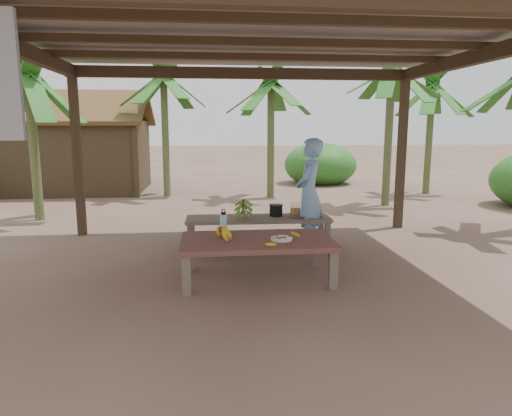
{
  "coord_description": "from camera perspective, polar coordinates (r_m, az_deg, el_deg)",
  "views": [
    {
      "loc": [
        -0.65,
        -5.57,
        1.81
      ],
      "look_at": [
        -0.05,
        0.11,
        0.8
      ],
      "focal_mm": 32.0,
      "sensor_mm": 36.0,
      "label": 1
    }
  ],
  "objects": [
    {
      "name": "banana_plant_ne",
      "position": [
        11.04,
        16.56,
        15.15
      ],
      "size": [
        1.8,
        1.8,
        3.36
      ],
      "color": "#596638",
      "rests_on": "ground"
    },
    {
      "name": "bench",
      "position": [
        7.01,
        0.29,
        -1.6
      ],
      "size": [
        2.22,
        0.66,
        0.45
      ],
      "rotation": [
        0.0,
        0.0,
        -0.03
      ],
      "color": "brown",
      "rests_on": "ground"
    },
    {
      "name": "skewer_rack",
      "position": [
        7.0,
        4.93,
        -0.2
      ],
      "size": [
        0.18,
        0.08,
        0.24
      ],
      "primitive_type": null,
      "rotation": [
        0.0,
        0.0,
        -0.03
      ],
      "color": "#A57F47",
      "rests_on": "bench"
    },
    {
      "name": "pavilion",
      "position": [
        5.67,
        0.52,
        19.87
      ],
      "size": [
        6.6,
        5.6,
        2.95
      ],
      "color": "black",
      "rests_on": "ground"
    },
    {
      "name": "woman",
      "position": [
        6.99,
        6.65,
        1.9
      ],
      "size": [
        0.63,
        0.72,
        1.65
      ],
      "primitive_type": "imported",
      "rotation": [
        0.0,
        0.0,
        -2.07
      ],
      "color": "#77A5E1",
      "rests_on": "ground"
    },
    {
      "name": "plate",
      "position": [
        5.38,
        3.2,
        -3.87
      ],
      "size": [
        0.26,
        0.26,
        0.04
      ],
      "color": "white",
      "rests_on": "work_table"
    },
    {
      "name": "loose_banana_front",
      "position": [
        5.1,
        1.88,
        -4.59
      ],
      "size": [
        0.15,
        0.09,
        0.04
      ],
      "primitive_type": "ellipsoid",
      "rotation": [
        0.0,
        0.0,
        1.94
      ],
      "color": "yellow",
      "rests_on": "work_table"
    },
    {
      "name": "cooking_pot",
      "position": [
        7.1,
        2.51,
        -0.31
      ],
      "size": [
        0.2,
        0.2,
        0.17
      ],
      "primitive_type": "cylinder",
      "color": "black",
      "rests_on": "bench"
    },
    {
      "name": "hut",
      "position": [
        14.12,
        -22.02,
        6.47
      ],
      "size": [
        4.4,
        3.43,
        2.85
      ],
      "color": "black",
      "rests_on": "ground"
    },
    {
      "name": "work_table",
      "position": [
        5.46,
        0.12,
        -4.55
      ],
      "size": [
        1.8,
        1.0,
        0.5
      ],
      "rotation": [
        0.0,
        0.0,
        -0.0
      ],
      "color": "brown",
      "rests_on": "ground"
    },
    {
      "name": "ripe_banana_bunch",
      "position": [
        5.44,
        -4.51,
        -3.05
      ],
      "size": [
        0.34,
        0.31,
        0.16
      ],
      "primitive_type": null,
      "rotation": [
        0.0,
        0.0,
        0.38
      ],
      "color": "yellow",
      "rests_on": "work_table"
    },
    {
      "name": "banana_plant_far",
      "position": [
        13.36,
        21.14,
        12.97
      ],
      "size": [
        1.8,
        1.8,
        3.13
      ],
      "color": "#596638",
      "rests_on": "ground"
    },
    {
      "name": "banana_plant_nw",
      "position": [
        12.27,
        -11.47,
        14.8
      ],
      "size": [
        1.8,
        1.8,
        3.36
      ],
      "color": "#596638",
      "rests_on": "ground"
    },
    {
      "name": "loose_banana_side",
      "position": [
        5.61,
        4.94,
        -3.28
      ],
      "size": [
        0.13,
        0.16,
        0.04
      ],
      "primitive_type": "ellipsoid",
      "rotation": [
        0.0,
        0.0,
        0.61
      ],
      "color": "yellow",
      "rests_on": "work_table"
    },
    {
      "name": "water_flask",
      "position": [
        5.69,
        -4.08,
        -1.92
      ],
      "size": [
        0.09,
        0.09,
        0.32
      ],
      "color": "#42A8CE",
      "rests_on": "work_table"
    },
    {
      "name": "green_banana_stalk",
      "position": [
        6.96,
        -1.55,
        0.01
      ],
      "size": [
        0.27,
        0.27,
        0.3
      ],
      "primitive_type": null,
      "rotation": [
        0.0,
        0.0,
        -0.03
      ],
      "color": "#598C2D",
      "rests_on": "bench"
    },
    {
      "name": "banana_plant_w",
      "position": [
        9.88,
        -26.51,
        13.15
      ],
      "size": [
        1.8,
        1.8,
        3.01
      ],
      "color": "#596638",
      "rests_on": "ground"
    },
    {
      "name": "banana_plant_n",
      "position": [
        11.86,
        1.89,
        14.23
      ],
      "size": [
        1.8,
        1.8,
        3.16
      ],
      "color": "#596638",
      "rests_on": "ground"
    },
    {
      "name": "ground",
      "position": [
        5.89,
        0.6,
        -7.86
      ],
      "size": [
        80.0,
        80.0,
        0.0
      ],
      "primitive_type": "plane",
      "color": "brown",
      "rests_on": "ground"
    }
  ]
}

